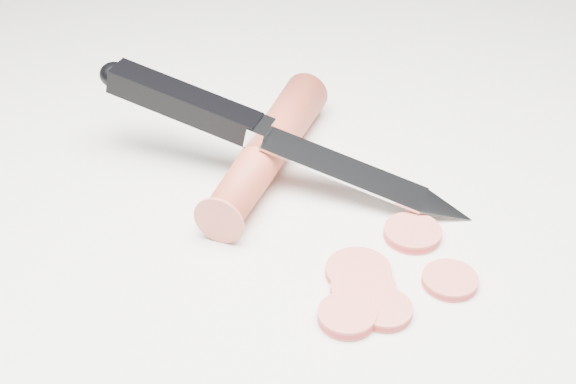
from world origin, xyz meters
TOP-DOWN VIEW (x-y plane):
  - ground at (0.00, 0.00)m, footprint 2.40×2.40m
  - carrot at (0.06, 0.08)m, footprint 0.16×0.12m
  - carrot_slice_0 at (0.01, -0.07)m, footprint 0.03×0.03m
  - carrot_slice_1 at (0.04, -0.04)m, footprint 0.04×0.04m
  - carrot_slice_2 at (0.03, -0.08)m, footprint 0.03×0.03m
  - carrot_slice_3 at (0.03, -0.06)m, footprint 0.04×0.04m
  - carrot_slice_4 at (0.08, -0.08)m, footprint 0.03×0.03m
  - carrot_slice_5 at (0.09, -0.04)m, footprint 0.04×0.04m
  - kitchen_knife at (0.06, 0.07)m, footprint 0.17×0.25m

SIDE VIEW (x-z plane):
  - ground at x=0.00m, z-range 0.00..0.00m
  - carrot_slice_1 at x=0.04m, z-range 0.00..0.01m
  - carrot_slice_3 at x=0.03m, z-range 0.00..0.01m
  - carrot_slice_4 at x=0.08m, z-range 0.00..0.01m
  - carrot_slice_2 at x=0.03m, z-range 0.00..0.01m
  - carrot_slice_5 at x=0.09m, z-range 0.00..0.01m
  - carrot_slice_0 at x=0.01m, z-range 0.00..0.01m
  - carrot at x=0.06m, z-range 0.00..0.03m
  - kitchen_knife at x=0.06m, z-range 0.00..0.07m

